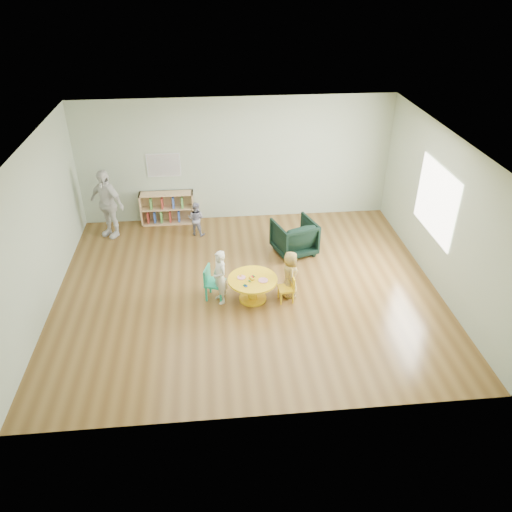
# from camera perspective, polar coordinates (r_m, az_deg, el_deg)

# --- Properties ---
(room) EXTENTS (7.10, 7.00, 2.80)m
(room) POSITION_cam_1_polar(r_m,az_deg,el_deg) (8.38, -1.02, 6.90)
(room) COLOR brown
(room) RESTS_ON ground
(activity_table) EXTENTS (0.88, 0.88, 0.49)m
(activity_table) POSITION_cam_1_polar(r_m,az_deg,el_deg) (8.88, -0.38, -3.35)
(activity_table) COLOR yellow
(activity_table) RESTS_ON ground
(kid_chair_left) EXTENTS (0.42, 0.42, 0.62)m
(kid_chair_left) POSITION_cam_1_polar(r_m,az_deg,el_deg) (8.95, -4.99, -2.95)
(kid_chair_left) COLOR #1C9F77
(kid_chair_left) RESTS_ON ground
(kid_chair_right) EXTENTS (0.29, 0.29, 0.51)m
(kid_chair_right) POSITION_cam_1_polar(r_m,az_deg,el_deg) (8.90, 3.68, -3.61)
(kid_chair_right) COLOR yellow
(kid_chair_right) RESTS_ON ground
(bookshelf) EXTENTS (1.20, 0.30, 0.75)m
(bookshelf) POSITION_cam_1_polar(r_m,az_deg,el_deg) (11.64, -10.16, 5.43)
(bookshelf) COLOR tan
(bookshelf) RESTS_ON ground
(alphabet_poster) EXTENTS (0.74, 0.01, 0.54)m
(alphabet_poster) POSITION_cam_1_polar(r_m,az_deg,el_deg) (11.37, -10.52, 10.17)
(alphabet_poster) COLOR silver
(alphabet_poster) RESTS_ON ground
(armchair) EXTENTS (0.98, 1.00, 0.73)m
(armchair) POSITION_cam_1_polar(r_m,az_deg,el_deg) (10.29, 4.39, 2.19)
(armchair) COLOR black
(armchair) RESTS_ON ground
(child_left) EXTENTS (0.37, 0.44, 1.02)m
(child_left) POSITION_cam_1_polar(r_m,az_deg,el_deg) (8.75, -4.16, -2.43)
(child_left) COLOR silver
(child_left) RESTS_ON ground
(child_right) EXTENTS (0.29, 0.44, 0.90)m
(child_right) POSITION_cam_1_polar(r_m,az_deg,el_deg) (8.92, 3.91, -2.12)
(child_right) COLOR yellow
(child_right) RESTS_ON ground
(toddler) EXTENTS (0.46, 0.41, 0.77)m
(toddler) POSITION_cam_1_polar(r_m,az_deg,el_deg) (11.02, -6.86, 4.26)
(toddler) COLOR #1D1E48
(toddler) RESTS_ON ground
(adult_caretaker) EXTENTS (0.95, 0.82, 1.53)m
(adult_caretaker) POSITION_cam_1_polar(r_m,az_deg,el_deg) (11.21, -16.69, 5.76)
(adult_caretaker) COLOR silver
(adult_caretaker) RESTS_ON ground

